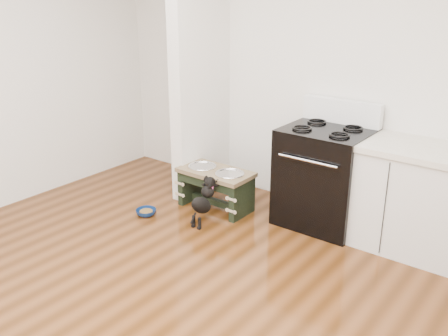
# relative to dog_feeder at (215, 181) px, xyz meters

# --- Properties ---
(ground) EXTENTS (5.00, 5.00, 0.00)m
(ground) POSITION_rel_dog_feeder_xyz_m (0.75, -1.80, -0.29)
(ground) COLOR #40210B
(ground) RESTS_ON ground
(room_shell) EXTENTS (5.00, 5.00, 5.00)m
(room_shell) POSITION_rel_dog_feeder_xyz_m (0.75, -1.80, 1.33)
(room_shell) COLOR silver
(room_shell) RESTS_ON ground
(partition_wall) EXTENTS (0.15, 0.80, 2.70)m
(partition_wall) POSITION_rel_dog_feeder_xyz_m (-0.43, 0.30, 1.06)
(partition_wall) COLOR silver
(partition_wall) RESTS_ON ground
(oven_range) EXTENTS (0.76, 0.69, 1.14)m
(oven_range) POSITION_rel_dog_feeder_xyz_m (1.00, 0.36, 0.19)
(oven_range) COLOR black
(oven_range) RESTS_ON ground
(cabinet_run) EXTENTS (1.24, 0.64, 0.91)m
(cabinet_run) POSITION_rel_dog_feeder_xyz_m (1.98, 0.38, 0.16)
(cabinet_run) COLOR silver
(cabinet_run) RESTS_ON ground
(dog_feeder) EXTENTS (0.74, 0.40, 0.42)m
(dog_feeder) POSITION_rel_dog_feeder_xyz_m (0.00, 0.00, 0.00)
(dog_feeder) COLOR black
(dog_feeder) RESTS_ON ground
(puppy) EXTENTS (0.13, 0.38, 0.45)m
(puppy) POSITION_rel_dog_feeder_xyz_m (0.13, -0.34, -0.04)
(puppy) COLOR black
(puppy) RESTS_ON ground
(floor_bowl) EXTENTS (0.26, 0.26, 0.06)m
(floor_bowl) POSITION_rel_dog_feeder_xyz_m (-0.44, -0.55, -0.26)
(floor_bowl) COLOR #0B2251
(floor_bowl) RESTS_ON ground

